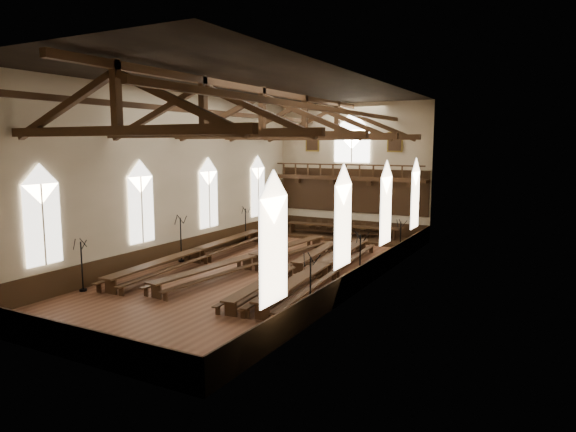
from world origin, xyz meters
name	(u,v)px	position (x,y,z in m)	size (l,w,h in m)	color
ground	(263,271)	(0.00, 0.00, 0.00)	(26.00, 26.00, 0.00)	brown
room_walls	(262,153)	(0.00, 0.00, 6.46)	(26.00, 26.00, 26.00)	beige
wainscot_band	(263,261)	(0.00, 0.00, 0.60)	(12.00, 26.00, 1.20)	#311E0E
side_windows	(263,204)	(0.00, 0.00, 3.74)	(11.85, 19.80, 4.50)	white
end_window	(352,140)	(0.00, 12.90, 7.22)	(2.80, 0.12, 3.80)	white
minstrels_gallery	(350,185)	(0.00, 12.66, 3.91)	(11.80, 1.24, 3.70)	#3D2113
portraits	(352,142)	(0.00, 12.90, 7.10)	(7.75, 0.09, 1.45)	brown
roof_trusses	(262,120)	(0.00, 0.00, 8.22)	(11.70, 25.70, 2.80)	#3D2113
refectory_row_a	(198,252)	(-4.59, 0.08, 0.60)	(2.25, 15.17, 0.82)	#3D2113
refectory_row_b	(253,258)	(-0.92, 0.38, 0.57)	(2.31, 14.78, 0.78)	#3D2113
refectory_row_c	(292,268)	(2.00, -0.35, 0.51)	(2.09, 14.07, 0.70)	#3D2113
refectory_row_d	(323,267)	(3.45, 0.34, 0.59)	(2.28, 15.11, 0.81)	#3D2113
dais	(341,237)	(-0.12, 11.40, 0.10)	(11.40, 3.02, 0.20)	#311E0E
high_table	(342,227)	(-0.12, 11.40, 0.88)	(8.58, 1.89, 0.80)	#3D2113
high_chairs	(346,228)	(-0.12, 12.22, 0.70)	(6.71, 0.41, 0.91)	#3D2113
candelabrum_left_near	(82,275)	(-5.55, -7.35, 0.77)	(0.70, 0.78, 2.53)	black
candelabrum_left_mid	(181,248)	(-5.55, -0.25, 0.85)	(0.82, 0.84, 2.80)	black
candelabrum_left_far	(246,231)	(-5.55, 6.73, 0.78)	(0.77, 0.75, 2.57)	black
candelabrum_right_near	(310,297)	(5.55, -5.47, 0.80)	(0.73, 0.80, 2.63)	black
candelabrum_right_mid	(360,268)	(5.55, 0.15, 0.81)	(0.79, 0.78, 2.65)	black
candelabrum_right_far	(400,246)	(5.55, 7.17, 0.72)	(0.67, 0.72, 2.35)	black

